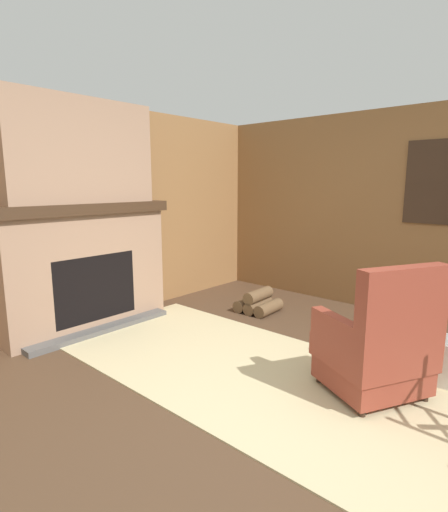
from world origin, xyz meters
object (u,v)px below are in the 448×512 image
(armchair, at_px, (378,349))
(storage_case, at_px, (118,197))
(firewood_stack, at_px, (258,303))
(oil_lamp_vase, at_px, (42,193))
(decorative_plate_on_mantel, at_px, (78,190))

(armchair, xyz_separation_m, storage_case, (-2.91, -0.19, 1.04))
(firewood_stack, xyz_separation_m, oil_lamp_vase, (-1.08, -2.05, 1.35))
(storage_case, bearing_deg, decorative_plate_on_mantel, -92.44)
(firewood_stack, bearing_deg, oil_lamp_vase, -117.82)
(oil_lamp_vase, bearing_deg, decorative_plate_on_mantel, 93.04)
(oil_lamp_vase, bearing_deg, storage_case, 89.99)
(armchair, xyz_separation_m, decorative_plate_on_mantel, (-2.93, -0.67, 1.11))
(armchair, xyz_separation_m, firewood_stack, (-1.83, 1.01, -0.26))
(firewood_stack, distance_m, decorative_plate_on_mantel, 2.43)
(storage_case, bearing_deg, firewood_stack, 47.99)
(oil_lamp_vase, height_order, storage_case, oil_lamp_vase)
(storage_case, height_order, decorative_plate_on_mantel, decorative_plate_on_mantel)
(firewood_stack, xyz_separation_m, storage_case, (-1.08, -1.20, 1.30))
(firewood_stack, relative_size, decorative_plate_on_mantel, 1.79)
(armchair, distance_m, firewood_stack, 2.10)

